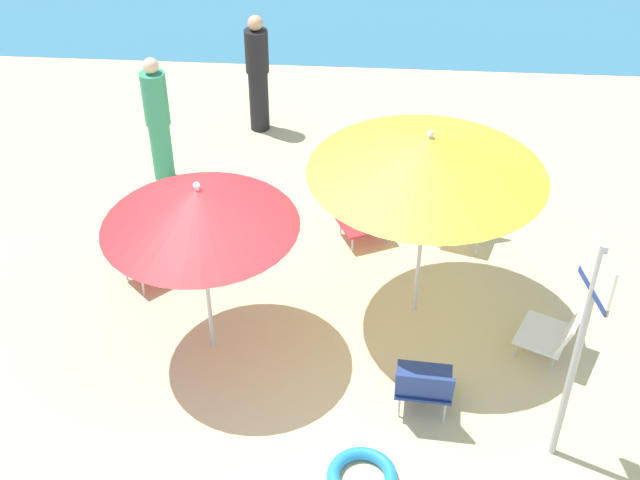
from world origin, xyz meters
The scene contains 12 objects.
ground_plane centered at (0.00, 0.00, 0.00)m, with size 40.00×40.00×0.00m, color beige.
umbrella_red centered at (-0.60, 0.45, 1.61)m, with size 1.72×1.72×1.86m.
umbrella_yellow centered at (1.34, 1.10, 1.82)m, with size 2.17×2.17×2.06m.
beach_chair_a centered at (1.38, -0.26, 0.35)m, with size 0.53×0.59×0.65m.
beach_chair_b centered at (-1.50, 1.46, 0.33)m, with size 0.73×0.73×0.65m.
beach_chair_c centered at (0.74, 2.36, 0.31)m, with size 0.70×0.69×0.62m.
beach_chair_d centered at (2.62, 0.56, 0.28)m, with size 0.69×0.69×0.56m.
beach_chair_e centered at (1.90, 2.37, 0.36)m, with size 0.66×0.63×0.69m.
person_a centered at (-1.72, 3.35, 0.81)m, with size 0.30×0.30×1.60m.
person_b centered at (-0.70, 4.68, 0.81)m, with size 0.31×0.31×1.60m.
warning_sign centered at (2.46, -0.61, 1.43)m, with size 0.12×0.51×2.18m.
swim_ring centered at (0.88, -1.02, 0.05)m, with size 0.58×0.58×0.11m, color #238CD8.
Camera 1 is at (0.85, -5.27, 5.63)m, focal length 46.85 mm.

